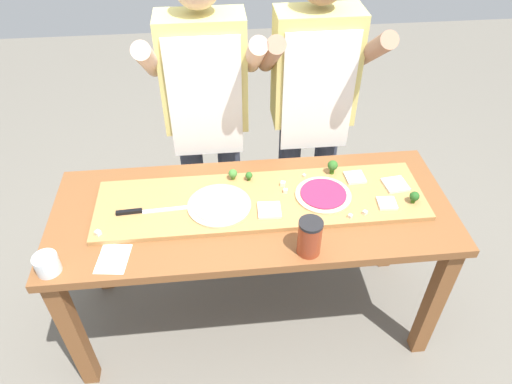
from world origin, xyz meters
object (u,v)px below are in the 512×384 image
at_px(broccoli_floret_center_right, 414,197).
at_px(recipe_note, 113,259).
at_px(pizza_slice_far_right, 269,210).
at_px(pizza_slice_near_right, 387,203).
at_px(pizza_whole_cheese_artichoke, 219,205).
at_px(cheese_crumble_b, 285,191).
at_px(cheese_crumble_c, 283,184).
at_px(pizza_slice_far_left, 395,185).
at_px(chefs_knife, 144,211).
at_px(pizza_slice_near_left, 355,177).
at_px(cheese_crumble_a, 350,216).
at_px(broccoli_floret_back_mid, 249,176).
at_px(flour_cup, 47,265).
at_px(cheese_crumble_e, 365,213).
at_px(sauce_jar, 310,237).
at_px(pizza_whole_beet_magenta, 323,195).
at_px(cheese_crumble_f, 98,233).
at_px(broccoli_floret_back_right, 233,174).
at_px(cook_right, 313,102).
at_px(cheese_crumble_d, 304,176).
at_px(broccoli_floret_back_left, 333,166).
at_px(cook_left, 206,107).
at_px(prep_table, 253,226).

bearing_deg(broccoli_floret_center_right, recipe_note, -172.02).
height_order(pizza_slice_far_right, pizza_slice_near_right, same).
bearing_deg(pizza_whole_cheese_artichoke, broccoli_floret_center_right, -4.26).
relative_size(cheese_crumble_b, cheese_crumble_c, 0.89).
bearing_deg(pizza_slice_far_left, chefs_knife, -176.98).
height_order(pizza_slice_near_left, cheese_crumble_a, cheese_crumble_a).
distance_m(broccoli_floret_back_mid, cheese_crumble_b, 0.19).
relative_size(cheese_crumble_b, flour_cup, 0.19).
distance_m(cheese_crumble_e, sauce_jar, 0.32).
relative_size(broccoli_floret_back_mid, flour_cup, 0.48).
height_order(pizza_whole_cheese_artichoke, pizza_slice_far_left, pizza_whole_cheese_artichoke).
relative_size(pizza_whole_beet_magenta, recipe_note, 1.63).
bearing_deg(pizza_whole_cheese_artichoke, cheese_crumble_f, -166.00).
distance_m(broccoli_floret_back_right, sauce_jar, 0.53).
distance_m(pizza_whole_beet_magenta, pizza_slice_far_right, 0.26).
xyz_separation_m(recipe_note, cook_right, (0.92, 0.76, 0.21)).
bearing_deg(cheese_crumble_d, broccoli_floret_back_mid, 179.72).
xyz_separation_m(pizza_whole_cheese_artichoke, sauce_jar, (0.34, -0.28, 0.05)).
relative_size(cheese_crumble_c, recipe_note, 0.13).
bearing_deg(broccoli_floret_back_left, cook_left, 148.71).
height_order(pizza_whole_beet_magenta, flour_cup, flour_cup).
bearing_deg(pizza_slice_near_left, sauce_jar, -126.14).
distance_m(pizza_slice_far_right, flour_cup, 0.90).
relative_size(broccoli_floret_back_right, broccoli_floret_back_left, 0.75).
distance_m(pizza_slice_far_left, cheese_crumble_e, 0.25).
bearing_deg(cook_left, cheese_crumble_a, -48.25).
xyz_separation_m(broccoli_floret_back_right, cheese_crumble_f, (-0.57, -0.30, -0.02)).
xyz_separation_m(pizza_slice_far_left, broccoli_floret_back_mid, (-0.66, 0.11, 0.02)).
xyz_separation_m(pizza_slice_far_right, cheese_crumble_a, (0.33, -0.07, 0.00)).
bearing_deg(sauce_jar, flour_cup, 179.92).
height_order(pizza_whole_cheese_artichoke, cheese_crumble_f, cheese_crumble_f).
xyz_separation_m(cheese_crumble_f, cook_right, (0.99, 0.64, 0.18)).
bearing_deg(cheese_crumble_d, pizza_slice_near_right, -34.86).
height_order(cheese_crumble_c, sauce_jar, sauce_jar).
bearing_deg(chefs_knife, cheese_crumble_f, -145.19).
height_order(cheese_crumble_f, recipe_note, cheese_crumble_f).
distance_m(broccoli_floret_back_left, cheese_crumble_e, 0.30).
relative_size(pizza_whole_cheese_artichoke, cook_right, 0.17).
height_order(cheese_crumble_c, cook_left, cook_left).
bearing_deg(pizza_whole_cheese_artichoke, prep_table, -0.88).
xyz_separation_m(broccoli_floret_center_right, cheese_crumble_f, (-1.34, -0.06, -0.02)).
height_order(pizza_whole_cheese_artichoke, pizza_whole_beet_magenta, same).
height_order(pizza_slice_near_left, broccoli_floret_back_right, broccoli_floret_back_right).
relative_size(pizza_slice_near_right, cheese_crumble_d, 6.21).
xyz_separation_m(pizza_whole_cheese_artichoke, cheese_crumble_e, (0.61, -0.11, 0.00)).
relative_size(pizza_slice_far_right, broccoli_floret_back_right, 1.85).
distance_m(broccoli_floret_center_right, cook_left, 1.06).
height_order(pizza_whole_cheese_artichoke, recipe_note, pizza_whole_cheese_artichoke).
relative_size(pizza_whole_beet_magenta, broccoli_floret_back_mid, 5.64).
distance_m(broccoli_floret_back_right, cook_left, 0.39).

